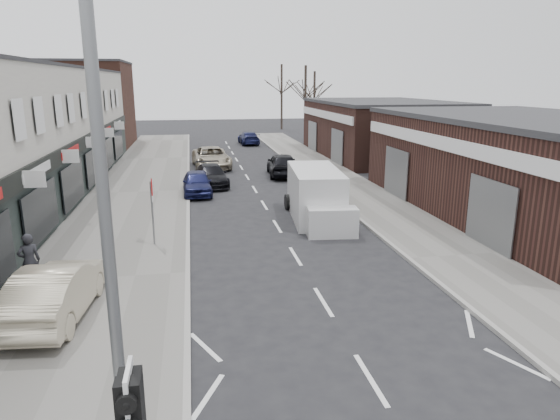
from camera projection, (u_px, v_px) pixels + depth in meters
name	position (u px, v px, depth m)	size (l,w,h in m)	color
pavement_left	(138.00, 193.00, 28.73)	(5.50, 64.00, 0.12)	slate
pavement_right	(347.00, 185.00, 30.84)	(3.50, 64.00, 0.12)	slate
brick_block_far	(87.00, 106.00, 48.54)	(8.00, 10.00, 8.00)	#48281E
right_unit_near	(535.00, 168.00, 23.81)	(10.00, 18.00, 4.50)	#381F19
right_unit_far	(381.00, 130.00, 42.88)	(10.00, 16.00, 4.50)	#381F19
tree_far_a	(305.00, 139.00, 56.20)	(3.60, 3.60, 8.00)	#382D26
tree_far_b	(314.00, 133.00, 62.34)	(3.60, 3.60, 7.50)	#382D26
tree_far_c	(282.00, 129.00, 67.55)	(3.60, 3.60, 8.50)	#382D26
street_lamp	(120.00, 217.00, 6.23)	(2.23, 0.22, 8.00)	slate
warning_sign	(152.00, 192.00, 18.93)	(0.12, 0.80, 2.70)	slate
white_van	(316.00, 196.00, 23.17)	(2.60, 6.20, 2.35)	silver
sedan_on_pavement	(56.00, 290.00, 13.30)	(1.57, 4.49, 1.48)	#BBB095
pedestrian	(29.00, 261.00, 15.08)	(0.64, 0.42, 1.75)	#222227
parked_car_left_a	(197.00, 183.00, 28.42)	(1.60, 3.97, 1.35)	#161A46
parked_car_left_b	(211.00, 175.00, 30.86)	(1.79, 4.42, 1.28)	black
parked_car_left_c	(211.00, 158.00, 37.18)	(2.57, 5.57, 1.55)	#A09580
parked_car_right_a	(321.00, 182.00, 28.23)	(1.58, 4.52, 1.49)	white
parked_car_right_b	(282.00, 164.00, 33.99)	(1.88, 4.67, 1.59)	black
parked_car_right_c	(249.00, 138.00, 51.28)	(1.83, 4.49, 1.30)	#13173D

